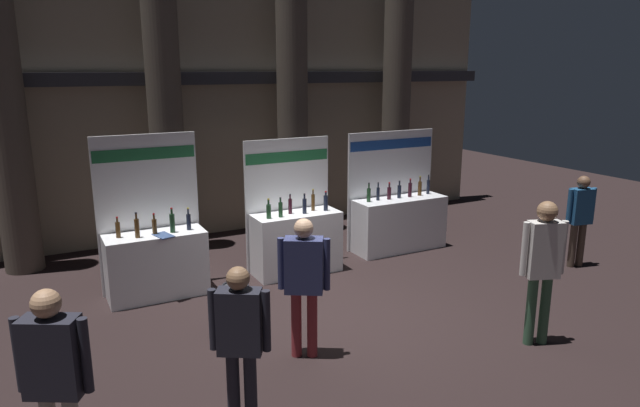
{
  "coord_description": "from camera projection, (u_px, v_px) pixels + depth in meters",
  "views": [
    {
      "loc": [
        -3.58,
        -6.4,
        3.39
      ],
      "look_at": [
        0.16,
        0.75,
        1.43
      ],
      "focal_mm": 31.64,
      "sensor_mm": 36.0,
      "label": 1
    }
  ],
  "objects": [
    {
      "name": "exhibitor_booth_2",
      "position": [
        398.0,
        219.0,
        10.68
      ],
      "size": [
        1.88,
        0.66,
        2.23
      ],
      "color": "white",
      "rests_on": "ground_plane"
    },
    {
      "name": "visitor_2",
      "position": [
        543.0,
        260.0,
        6.85
      ],
      "size": [
        0.54,
        0.33,
        1.84
      ],
      "rotation": [
        0.0,
        0.0,
        5.92
      ],
      "color": "#33563D",
      "rests_on": "ground_plane"
    },
    {
      "name": "hall_colonnade",
      "position": [
        223.0,
        99.0,
        11.24
      ],
      "size": [
        12.8,
        1.19,
        5.78
      ],
      "color": "gray",
      "rests_on": "ground_plane"
    },
    {
      "name": "ground_plane",
      "position": [
        335.0,
        315.0,
        7.92
      ],
      "size": [
        25.6,
        25.6,
        0.0
      ],
      "primitive_type": "plane",
      "color": "black"
    },
    {
      "name": "visitor_0",
      "position": [
        240.0,
        335.0,
        5.23
      ],
      "size": [
        0.51,
        0.39,
        1.64
      ],
      "rotation": [
        0.0,
        0.0,
        2.6
      ],
      "color": "#23232D",
      "rests_on": "ground_plane"
    },
    {
      "name": "trash_bin",
      "position": [
        236.0,
        308.0,
        7.37
      ],
      "size": [
        0.36,
        0.36,
        0.65
      ],
      "color": "#38383D",
      "rests_on": "ground_plane"
    },
    {
      "name": "visitor_4",
      "position": [
        580.0,
        214.0,
        9.64
      ],
      "size": [
        0.53,
        0.29,
        1.61
      ],
      "rotation": [
        0.0,
        0.0,
        6.06
      ],
      "color": "#47382D",
      "rests_on": "ground_plane"
    },
    {
      "name": "exhibitor_booth_0",
      "position": [
        156.0,
        257.0,
        8.48
      ],
      "size": [
        1.53,
        0.73,
        2.43
      ],
      "color": "white",
      "rests_on": "ground_plane"
    },
    {
      "name": "visitor_3",
      "position": [
        304.0,
        275.0,
        6.56
      ],
      "size": [
        0.54,
        0.43,
        1.71
      ],
      "rotation": [
        0.0,
        0.0,
        2.61
      ],
      "color": "maroon",
      "rests_on": "ground_plane"
    },
    {
      "name": "visitor_1",
      "position": [
        54.0,
        371.0,
        4.47
      ],
      "size": [
        0.55,
        0.42,
        1.74
      ],
      "rotation": [
        0.0,
        0.0,
        5.77
      ],
      "color": "#ADA393",
      "rests_on": "ground_plane"
    },
    {
      "name": "exhibitor_booth_1",
      "position": [
        295.0,
        238.0,
        9.47
      ],
      "size": [
        1.53,
        0.66,
        2.24
      ],
      "color": "white",
      "rests_on": "ground_plane"
    }
  ]
}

